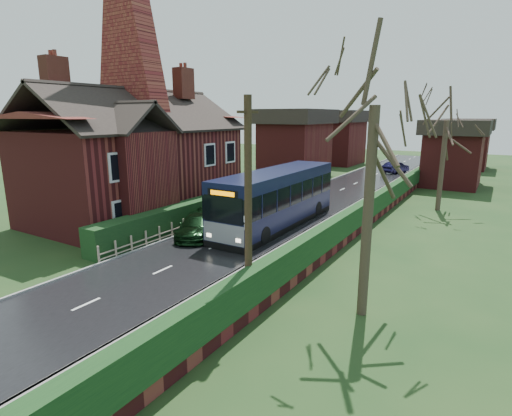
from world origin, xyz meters
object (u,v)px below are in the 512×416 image
Objects in this scene: brick_house at (137,153)px; car_silver at (219,217)px; car_green at (196,226)px; bus_stop_sign at (247,233)px; telegraph_pole at (248,209)px; bus at (277,199)px.

car_silver is at bearing 2.80° from brick_house.
brick_house is 3.30× the size of car_green.
bus_stop_sign is (5.29, -2.71, 1.06)m from car_green.
telegraph_pole reaches higher than car_silver.
car_green is at bearing -15.60° from brick_house.
car_green is 10.30m from telegraph_pole.
telegraph_pole is (2.29, -3.49, 2.13)m from bus_stop_sign.
telegraph_pole is at bearing -66.85° from car_green.
bus is at bearing 29.44° from car_green.
car_green is at bearing -92.33° from car_silver.
car_silver is 7.28m from bus_stop_sign.
bus is 4.56× the size of bus_stop_sign.
bus is at bearing 15.30° from brick_house.
brick_house is at bearing -179.56° from car_silver.
brick_house is 1.24× the size of bus.
car_green is (-2.89, -4.46, -1.12)m from bus.
bus is 3.84m from car_silver.
car_silver is at bearing 140.21° from telegraph_pole.
bus_stop_sign is (2.40, -7.17, -0.07)m from bus.
bus is 1.55× the size of telegraph_pole.
car_green is 1.72× the size of bus_stop_sign.
car_green is 6.04m from bus_stop_sign.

